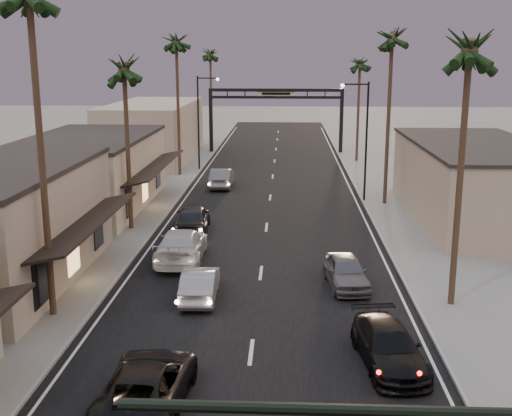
# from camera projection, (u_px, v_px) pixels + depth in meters

# --- Properties ---
(ground) EXTENTS (200.00, 200.00, 0.00)m
(ground) POSITION_uv_depth(u_px,v_px,m) (268.00, 216.00, 44.40)
(ground) COLOR slate
(ground) RESTS_ON ground
(road) EXTENTS (14.00, 120.00, 0.02)m
(road) POSITION_uv_depth(u_px,v_px,m) (270.00, 200.00, 49.26)
(road) COLOR black
(road) RESTS_ON ground
(sidewalk_left) EXTENTS (5.00, 92.00, 0.12)m
(sidewalk_left) POSITION_uv_depth(u_px,v_px,m) (164.00, 181.00, 56.49)
(sidewalk_left) COLOR slate
(sidewalk_left) RESTS_ON ground
(sidewalk_right) EXTENTS (5.00, 92.00, 0.12)m
(sidewalk_right) POSITION_uv_depth(u_px,v_px,m) (381.00, 183.00, 55.61)
(sidewalk_right) COLOR slate
(sidewalk_right) RESTS_ON ground
(storefront_far) EXTENTS (8.00, 16.00, 5.00)m
(storefront_far) POSITION_uv_depth(u_px,v_px,m) (89.00, 174.00, 46.37)
(storefront_far) COLOR #B9AE8E
(storefront_far) RESTS_ON ground
(storefront_dist) EXTENTS (8.00, 20.00, 6.00)m
(storefront_dist) POSITION_uv_depth(u_px,v_px,m) (154.00, 131.00, 68.61)
(storefront_dist) COLOR #9F947F
(storefront_dist) RESTS_ON ground
(building_right) EXTENTS (8.00, 18.00, 5.00)m
(building_right) POSITION_uv_depth(u_px,v_px,m) (475.00, 183.00, 43.17)
(building_right) COLOR #9F947F
(building_right) RESTS_ON ground
(arch) EXTENTS (15.20, 0.40, 7.27)m
(arch) POSITION_uv_depth(u_px,v_px,m) (276.00, 104.00, 72.28)
(arch) COLOR black
(arch) RESTS_ON ground
(streetlight_right) EXTENTS (2.13, 0.30, 9.00)m
(streetlight_right) POSITION_uv_depth(u_px,v_px,m) (363.00, 132.00, 47.71)
(streetlight_right) COLOR black
(streetlight_right) RESTS_ON ground
(streetlight_left) EXTENTS (2.13, 0.30, 9.00)m
(streetlight_left) POSITION_uv_depth(u_px,v_px,m) (201.00, 115.00, 60.99)
(streetlight_left) COLOR black
(streetlight_left) RESTS_ON ground
(palm_lc) EXTENTS (3.20, 3.20, 12.20)m
(palm_lc) POSITION_uv_depth(u_px,v_px,m) (124.00, 62.00, 38.50)
(palm_lc) COLOR #38281C
(palm_lc) RESTS_ON ground
(palm_ld) EXTENTS (3.20, 3.20, 14.20)m
(palm_ld) POSITION_uv_depth(u_px,v_px,m) (176.00, 37.00, 56.52)
(palm_ld) COLOR #38281C
(palm_ld) RESTS_ON ground
(palm_ra) EXTENTS (3.20, 3.20, 13.20)m
(palm_ra) POSITION_uv_depth(u_px,v_px,m) (470.00, 40.00, 25.81)
(palm_ra) COLOR #38281C
(palm_ra) RESTS_ON ground
(palm_rb) EXTENTS (3.20, 3.20, 14.20)m
(palm_rb) POSITION_uv_depth(u_px,v_px,m) (392.00, 33.00, 45.02)
(palm_rb) COLOR #38281C
(palm_rb) RESTS_ON ground
(palm_rc) EXTENTS (3.20, 3.20, 12.20)m
(palm_rc) POSITION_uv_depth(u_px,v_px,m) (360.00, 60.00, 64.91)
(palm_rc) COLOR #38281C
(palm_rc) RESTS_ON ground
(palm_far) EXTENTS (3.20, 3.20, 13.20)m
(palm_far) POSITION_uv_depth(u_px,v_px,m) (210.00, 51.00, 79.08)
(palm_far) COLOR #38281C
(palm_far) RESTS_ON ground
(oncoming_pickup) EXTENTS (2.74, 5.59, 1.53)m
(oncoming_pickup) POSITION_uv_depth(u_px,v_px,m) (147.00, 384.00, 20.11)
(oncoming_pickup) COLOR black
(oncoming_pickup) RESTS_ON ground
(oncoming_silver) EXTENTS (1.66, 4.39, 1.43)m
(oncoming_silver) POSITION_uv_depth(u_px,v_px,m) (200.00, 284.00, 29.17)
(oncoming_silver) COLOR gray
(oncoming_silver) RESTS_ON ground
(oncoming_white) EXTENTS (2.58, 6.07, 1.75)m
(oncoming_white) POSITION_uv_depth(u_px,v_px,m) (182.00, 245.00, 34.56)
(oncoming_white) COLOR #B0B0B0
(oncoming_white) RESTS_ON ground
(oncoming_dgrey) EXTENTS (2.31, 5.11, 1.70)m
(oncoming_dgrey) POSITION_uv_depth(u_px,v_px,m) (193.00, 218.00, 40.43)
(oncoming_dgrey) COLOR black
(oncoming_dgrey) RESTS_ON ground
(oncoming_grey_far) EXTENTS (1.72, 4.93, 1.62)m
(oncoming_grey_far) POSITION_uv_depth(u_px,v_px,m) (222.00, 178.00, 54.00)
(oncoming_grey_far) COLOR #57585D
(oncoming_grey_far) RESTS_ON ground
(curbside_black) EXTENTS (2.60, 5.14, 1.43)m
(curbside_black) POSITION_uv_depth(u_px,v_px,m) (389.00, 346.00, 22.85)
(curbside_black) COLOR black
(curbside_black) RESTS_ON ground
(curbside_grey) EXTENTS (2.24, 4.56, 1.50)m
(curbside_grey) POSITION_uv_depth(u_px,v_px,m) (346.00, 271.00, 30.71)
(curbside_grey) COLOR #55545A
(curbside_grey) RESTS_ON ground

